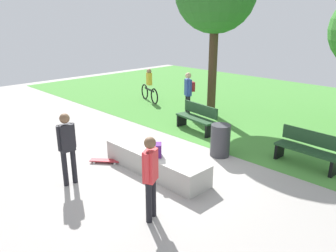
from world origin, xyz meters
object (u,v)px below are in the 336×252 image
Objects in this scene: skater_watching at (67,144)px; skateboard_by_ledge at (105,160)px; trash_bin at (220,140)px; pedestrian_with_backpack at (189,90)px; skater_performing_trick at (150,173)px; cyclist_on_bicycle at (149,87)px; backpack_on_ledge at (157,150)px; park_bench_center_lawn at (308,148)px; park_bench_far_left at (197,117)px; concrete_ledge at (155,162)px.

skater_watching is 1.61m from skateboard_by_ledge.
trash_bin is at bearing 69.70° from skater_watching.
pedestrian_with_backpack is (-1.81, 6.05, 0.04)m from skater_watching.
skater_performing_trick is 9.52m from cyclist_on_bicycle.
trash_bin is at bearing 54.49° from skateboard_by_ledge.
backpack_on_ledge is 3.93m from park_bench_center_lawn.
skater_watching is (-2.36, -0.40, 0.02)m from skater_performing_trick.
pedestrian_with_backpack reaches higher than skateboard_by_ledge.
cyclist_on_bicycle is at bearing 168.29° from pedestrian_with_backpack.
cyclist_on_bicycle is at bearing 167.87° from park_bench_center_lawn.
skateboard_by_ledge is at bearing -120.56° from backpack_on_ledge.
skateboard_by_ledge is 3.78m from park_bench_far_left.
skater_performing_trick is at bearing -74.43° from trash_bin.
park_bench_center_lawn is (2.24, 3.22, -0.22)m from backpack_on_ledge.
skateboard_by_ledge is at bearing -51.15° from cyclist_on_bicycle.
park_bench_center_lawn is (3.81, 3.67, 0.42)m from skateboard_by_ledge.
trash_bin is at bearing 76.26° from concrete_ledge.
pedestrian_with_backpack reaches higher than park_bench_far_left.
backpack_on_ledge is at bearing -55.83° from pedestrian_with_backpack.
backpack_on_ledge is 1.78m from skater_performing_trick.
park_bench_center_lawn is 5.35m from pedestrian_with_backpack.
park_bench_far_left is at bearing 178.74° from park_bench_center_lawn.
concrete_ledge is 1.72× the size of cyclist_on_bicycle.
pedestrian_with_backpack is (-2.96, 4.36, 0.34)m from backpack_on_ledge.
skater_watching is 1.05× the size of park_bench_center_lawn.
backpack_on_ledge is 0.19× the size of skater_performing_trick.
pedestrian_with_backpack reaches higher than skater_watching.
concrete_ledge is 5.09m from pedestrian_with_backpack.
backpack_on_ledge is 0.18× the size of cyclist_on_bicycle.
skater_watching reaches higher than concrete_ledge.
skater_watching is at bearing -110.30° from trash_bin.
backpack_on_ledge is at bearing -30.86° from concrete_ledge.
trash_bin is 6.84m from cyclist_on_bicycle.
park_bench_far_left is at bearing -21.07° from cyclist_on_bicycle.
concrete_ledge is 1.48m from skateboard_by_ledge.
skater_watching is at bearing -116.89° from concrete_ledge.
park_bench_far_left is 1.81m from pedestrian_with_backpack.
skater_performing_trick is 1.85× the size of trash_bin.
backpack_on_ledge reaches higher than concrete_ledge.
backpack_on_ledge is 2.16m from trash_bin.
skater_watching reaches higher than skater_performing_trick.
backpack_on_ledge is 0.19× the size of skater_watching.
park_bench_far_left is 0.96× the size of pedestrian_with_backpack.
trash_bin is at bearing 105.57° from skater_performing_trick.
concrete_ledge is 3.33× the size of trash_bin.
cyclist_on_bicycle is (-7.16, 6.27, -0.34)m from skater_performing_trick.
trash_bin reaches higher than skateboard_by_ledge.
backpack_on_ledge is 3.68m from park_bench_far_left.
cyclist_on_bicycle reaches higher than park_bench_center_lawn.
park_bench_far_left is at bearing 95.17° from skater_watching.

